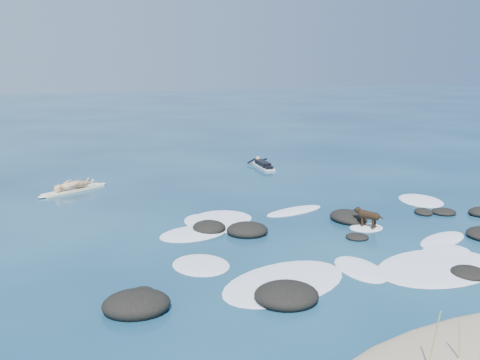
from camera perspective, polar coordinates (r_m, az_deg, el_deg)
name	(u,v)px	position (r m, az deg, el deg)	size (l,w,h in m)	color
ground	(303,234)	(16.43, 6.78, -5.74)	(160.00, 160.00, 0.00)	#0A2642
reef_rocks	(329,246)	(15.17, 9.52, -6.99)	(13.93, 6.99, 0.55)	black
breaking_foam	(320,244)	(15.62, 8.50, -6.73)	(11.65, 8.57, 0.12)	white
standing_surfer_rig	(72,174)	(22.45, -17.45, 0.60)	(2.92, 1.76, 1.80)	#FDF4CA
paddling_surfer_rig	(263,164)	(26.46, 2.43, 1.67)	(1.09, 2.44, 0.42)	white
dog	(367,215)	(17.15, 13.42, -3.66)	(0.54, 1.00, 0.67)	black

